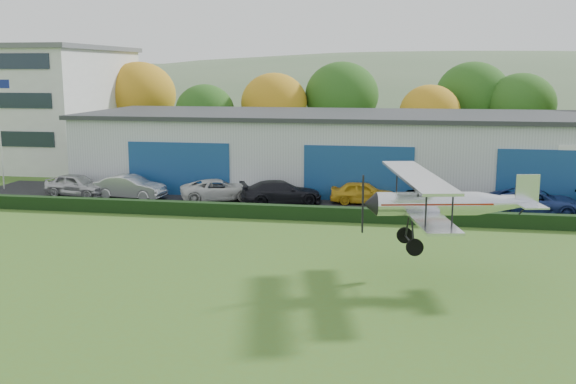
% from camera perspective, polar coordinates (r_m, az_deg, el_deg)
% --- Properties ---
extents(ground, '(300.00, 300.00, 0.00)m').
position_cam_1_polar(ground, '(23.03, -10.73, -11.04)').
color(ground, '#476520').
rests_on(ground, ground).
extents(apron, '(48.00, 9.00, 0.05)m').
position_cam_1_polar(apron, '(42.10, 3.21, -0.96)').
color(apron, black).
rests_on(apron, ground).
extents(hedge, '(46.00, 0.60, 0.80)m').
position_cam_1_polar(hedge, '(37.36, 2.35, -1.84)').
color(hedge, black).
rests_on(hedge, ground).
extents(hangar, '(40.60, 12.60, 5.30)m').
position_cam_1_polar(hangar, '(48.39, 6.58, 3.65)').
color(hangar, '#B2B7BC').
rests_on(hangar, ground).
extents(office_block, '(20.60, 15.60, 10.40)m').
position_cam_1_polar(office_block, '(65.67, -23.28, 6.90)').
color(office_block, silver).
rests_on(office_block, ground).
extents(flagpole, '(1.05, 0.10, 8.00)m').
position_cam_1_polar(flagpole, '(50.40, -23.51, 5.55)').
color(flagpole, silver).
rests_on(flagpole, ground).
extents(tree_belt, '(75.70, 13.22, 10.12)m').
position_cam_1_polar(tree_belt, '(61.07, 3.43, 7.89)').
color(tree_belt, '#3D2614').
rests_on(tree_belt, ground).
extents(distant_hills, '(430.00, 196.00, 56.00)m').
position_cam_1_polar(distant_hills, '(161.87, 5.52, 2.86)').
color(distant_hills, '#4C6642').
rests_on(distant_hills, ground).
extents(car_0, '(4.74, 2.69, 1.52)m').
position_cam_1_polar(car_0, '(46.22, -17.69, 0.58)').
color(car_0, silver).
rests_on(car_0, apron).
extents(car_1, '(4.81, 2.13, 1.54)m').
position_cam_1_polar(car_1, '(44.45, -13.41, 0.42)').
color(car_1, silver).
rests_on(car_1, apron).
extents(car_2, '(5.39, 4.07, 1.36)m').
position_cam_1_polar(car_2, '(42.93, -5.97, 0.19)').
color(car_2, silver).
rests_on(car_2, apron).
extents(car_3, '(5.48, 3.79, 1.47)m').
position_cam_1_polar(car_3, '(41.52, -0.59, -0.03)').
color(car_3, black).
rests_on(car_3, apron).
extents(car_4, '(4.15, 1.73, 1.40)m').
position_cam_1_polar(car_4, '(41.90, 6.50, -0.05)').
color(car_4, gold).
rests_on(car_4, apron).
extents(car_5, '(4.35, 2.51, 1.36)m').
position_cam_1_polar(car_5, '(40.58, 12.72, -0.62)').
color(car_5, gray).
rests_on(car_5, apron).
extents(car_6, '(5.69, 3.03, 1.52)m').
position_cam_1_polar(car_6, '(40.96, 20.57, -0.82)').
color(car_6, navy).
rests_on(car_6, apron).
extents(biplane, '(7.04, 8.03, 2.99)m').
position_cam_1_polar(biplane, '(26.62, 13.13, -0.77)').
color(biplane, silver).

